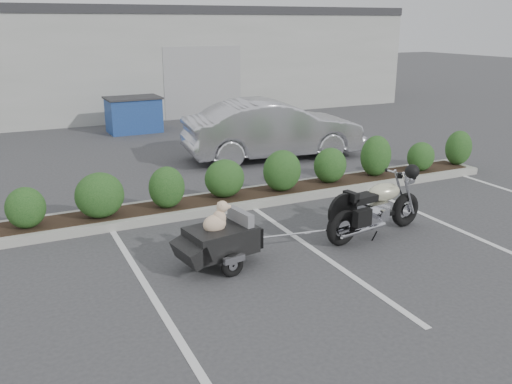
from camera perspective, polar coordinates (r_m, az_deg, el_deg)
name	(u,v)px	position (r m, az deg, el deg)	size (l,w,h in m)	color
ground	(233,253)	(8.46, -2.46, -6.43)	(90.00, 90.00, 0.00)	#38383A
planter_kerb	(235,200)	(10.69, -2.21, -0.81)	(12.00, 1.00, 0.15)	#9E9E93
building	(70,58)	(24.36, -19.00, 13.18)	(26.00, 10.00, 4.00)	#9EA099
motorcycle	(376,208)	(9.18, 12.55, -1.67)	(2.11, 0.83, 1.21)	black
pet_trailer	(220,239)	(7.88, -3.82, -4.96)	(1.70, 0.97, 1.00)	black
sedan	(274,129)	(14.17, 1.88, 6.61)	(1.62, 4.63, 1.53)	#B9B8C0
dumpster	(134,114)	(18.13, -12.75, 7.98)	(1.75, 1.21, 1.13)	navy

